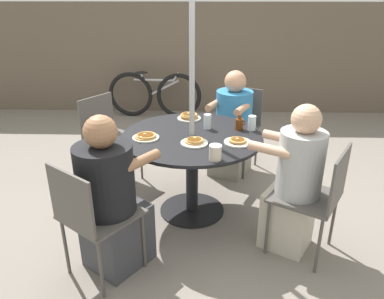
{
  "coord_description": "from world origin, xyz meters",
  "views": [
    {
      "loc": [
        0.09,
        -2.95,
        1.91
      ],
      "look_at": [
        0.0,
        0.0,
        0.61
      ],
      "focal_mm": 35.0,
      "sensor_mm": 36.0,
      "label": 1
    }
  ],
  "objects": [
    {
      "name": "patio_chair_north",
      "position": [
        -0.65,
        -0.87,
        0.53
      ],
      "size": [
        0.63,
        0.63,
        0.89
      ],
      "rotation": [
        0.0,
        0.0,
        -0.64
      ],
      "color": "#514C47",
      "rests_on": "ground"
    },
    {
      "name": "patio_chair_west",
      "position": [
        -0.9,
        0.61,
        0.53
      ],
      "size": [
        0.63,
        0.63,
        0.89
      ],
      "rotation": [
        0.0,
        0.0,
        -2.17
      ],
      "color": "#514C47",
      "rests_on": "ground"
    },
    {
      "name": "diner_south",
      "position": [
        0.41,
        0.81,
        0.5
      ],
      "size": [
        0.54,
        0.58,
        1.12
      ],
      "rotation": [
        0.0,
        0.0,
        -3.6
      ],
      "color": "gray",
      "rests_on": "ground"
    },
    {
      "name": "umbrella_pole",
      "position": [
        0.0,
        0.0,
        1.04
      ],
      "size": [
        0.04,
        0.04,
        2.08
      ],
      "primitive_type": "cylinder",
      "color": "#ADADB2",
      "rests_on": "ground"
    },
    {
      "name": "bicycle",
      "position": [
        -0.66,
        2.7,
        0.36
      ],
      "size": [
        1.46,
        0.44,
        0.72
      ],
      "rotation": [
        0.0,
        0.0,
        -0.08
      ],
      "color": "black",
      "rests_on": "ground"
    },
    {
      "name": "diner_north",
      "position": [
        -0.54,
        -0.73,
        0.53
      ],
      "size": [
        0.6,
        0.62,
        1.17
      ],
      "rotation": [
        0.0,
        0.0,
        -0.64
      ],
      "color": "#3D3D42",
      "rests_on": "ground"
    },
    {
      "name": "syrup_bottle",
      "position": [
        0.41,
        0.15,
        0.8
      ],
      "size": [
        0.09,
        0.07,
        0.14
      ],
      "color": "#602D0F",
      "rests_on": "patio_table"
    },
    {
      "name": "pancake_plate_a",
      "position": [
        -0.04,
        0.41,
        0.77
      ],
      "size": [
        0.22,
        0.22,
        0.06
      ],
      "color": "silver",
      "rests_on": "patio_table"
    },
    {
      "name": "drinking_glass_b",
      "position": [
        0.13,
        0.16,
        0.81
      ],
      "size": [
        0.06,
        0.06,
        0.13
      ],
      "primitive_type": "cylinder",
      "color": "silver",
      "rests_on": "patio_table"
    },
    {
      "name": "patio_chair_east",
      "position": [
        0.92,
        -0.57,
        0.53
      ],
      "size": [
        0.62,
        0.62,
        0.89
      ],
      "rotation": [
        0.0,
        0.0,
        1.02
      ],
      "color": "#514C47",
      "rests_on": "ground"
    },
    {
      "name": "pancake_plate_d",
      "position": [
        -0.38,
        -0.09,
        0.76
      ],
      "size": [
        0.22,
        0.22,
        0.05
      ],
      "color": "silver",
      "rests_on": "patio_table"
    },
    {
      "name": "pancake_plate_b",
      "position": [
        0.02,
        -0.19,
        0.77
      ],
      "size": [
        0.22,
        0.22,
        0.05
      ],
      "color": "silver",
      "rests_on": "patio_table"
    },
    {
      "name": "diner_east",
      "position": [
        0.78,
        -0.48,
        0.54
      ],
      "size": [
        0.58,
        0.53,
        1.17
      ],
      "rotation": [
        0.0,
        0.0,
        1.02
      ],
      "color": "beige",
      "rests_on": "ground"
    },
    {
      "name": "back_fence",
      "position": [
        0.0,
        3.02,
        0.85
      ],
      "size": [
        10.0,
        0.06,
        1.7
      ],
      "primitive_type": "cube",
      "color": "brown",
      "rests_on": "ground"
    },
    {
      "name": "coffee_cup",
      "position": [
        0.18,
        -0.49,
        0.81
      ],
      "size": [
        0.09,
        0.09,
        0.11
      ],
      "color": "beige",
      "rests_on": "patio_table"
    },
    {
      "name": "drinking_glass_a",
      "position": [
        0.52,
        0.13,
        0.81
      ],
      "size": [
        0.07,
        0.07,
        0.13
      ],
      "primitive_type": "cylinder",
      "color": "silver",
      "rests_on": "patio_table"
    },
    {
      "name": "ground_plane",
      "position": [
        0.0,
        0.0,
        0.0
      ],
      "size": [
        12.0,
        12.0,
        0.0
      ],
      "primitive_type": "plane",
      "color": "gray"
    },
    {
      "name": "patio_table",
      "position": [
        0.0,
        0.0,
        0.6
      ],
      "size": [
        1.2,
        1.2,
        0.75
      ],
      "color": "black",
      "rests_on": "ground"
    },
    {
      "name": "patio_chair_south",
      "position": [
        0.48,
        0.97,
        0.53
      ],
      "size": [
        0.61,
        0.61,
        0.89
      ],
      "rotation": [
        0.0,
        0.0,
        -3.6
      ],
      "color": "#514C47",
      "rests_on": "ground"
    },
    {
      "name": "pancake_plate_c",
      "position": [
        0.37,
        -0.17,
        0.76
      ],
      "size": [
        0.22,
        0.22,
        0.05
      ],
      "color": "silver",
      "rests_on": "patio_table"
    }
  ]
}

